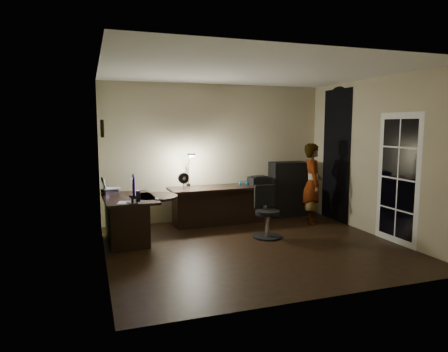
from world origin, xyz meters
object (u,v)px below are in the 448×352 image
object	(u,v)px
monitor	(132,193)
person	(312,184)
desk_left	(130,220)
office_chair	(268,212)
desk_right	(220,205)
cabinet	(288,189)

from	to	relation	value
monitor	person	distance (m)	3.57
desk_left	office_chair	world-z (taller)	office_chair
monitor	desk_left	bearing A→B (deg)	94.89
desk_left	person	world-z (taller)	person
person	desk_left	bearing A→B (deg)	114.88
desk_left	desk_right	distance (m)	1.88
desk_right	office_chair	xyz separation A→B (m)	(0.47, -1.16, 0.07)
monitor	person	world-z (taller)	person
monitor	person	size ratio (longest dim) A/B	0.29
monitor	office_chair	xyz separation A→B (m)	(2.24, 0.04, -0.45)
desk_left	person	size ratio (longest dim) A/B	0.83
desk_right	person	world-z (taller)	person
desk_left	desk_right	xyz separation A→B (m)	(1.76, 0.66, -0.01)
desk_left	person	bearing A→B (deg)	0.68
desk_left	office_chair	xyz separation A→B (m)	(2.24, -0.50, 0.07)
desk_right	person	size ratio (longest dim) A/B	1.25
cabinet	person	bearing A→B (deg)	-76.08
desk_left	office_chair	distance (m)	2.29
desk_left	desk_right	world-z (taller)	desk_left
cabinet	monitor	xyz separation A→B (m)	(-3.35, -1.42, 0.32)
desk_left	cabinet	xyz separation A→B (m)	(3.35, 0.89, 0.20)
office_chair	cabinet	bearing A→B (deg)	59.53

